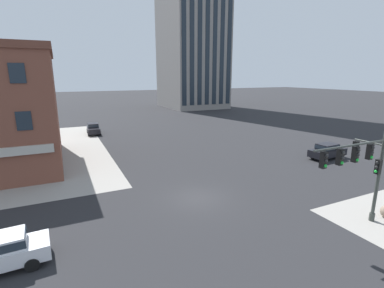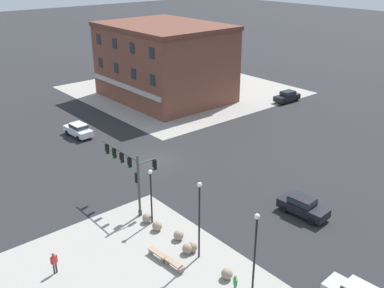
{
  "view_description": "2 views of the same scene",
  "coord_description": "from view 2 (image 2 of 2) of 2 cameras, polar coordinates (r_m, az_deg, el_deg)",
  "views": [
    {
      "loc": [
        -8.7,
        -17.37,
        8.89
      ],
      "look_at": [
        0.94,
        3.08,
        3.38
      ],
      "focal_mm": 26.21,
      "sensor_mm": 36.0,
      "label": 1
    },
    {
      "loc": [
        36.56,
        -25.63,
        20.7
      ],
      "look_at": [
        7.92,
        -1.39,
        4.86
      ],
      "focal_mm": 41.42,
      "sensor_mm": 36.0,
      "label": 2
    }
  ],
  "objects": [
    {
      "name": "pedestrian_at_curb",
      "position": [
        33.61,
        -17.32,
        -14.28
      ],
      "size": [
        0.23,
        0.55,
        1.69
      ],
      "color": "#333333",
      "rests_on": "ground"
    },
    {
      "name": "bollard_sphere_curb_b",
      "position": [
        36.99,
        -4.51,
        -10.47
      ],
      "size": [
        0.81,
        0.81,
        0.81
      ],
      "primitive_type": "sphere",
      "color": "gray",
      "rests_on": "ground"
    },
    {
      "name": "bollard_sphere_curb_f",
      "position": [
        32.17,
        4.52,
        -16.3
      ],
      "size": [
        0.81,
        0.81,
        0.81
      ],
      "primitive_type": "sphere",
      "color": "gray",
      "rests_on": "ground"
    },
    {
      "name": "bollard_sphere_curb_c",
      "position": [
        35.8,
        -1.74,
        -11.66
      ],
      "size": [
        0.81,
        0.81,
        0.81
      ],
      "primitive_type": "sphere",
      "color": "gray",
      "rests_on": "ground"
    },
    {
      "name": "storefront_block_near_corner",
      "position": [
        70.13,
        -3.55,
        10.54
      ],
      "size": [
        19.19,
        14.96,
        11.5
      ],
      "color": "brown",
      "rests_on": "ground"
    },
    {
      "name": "street_lamp_corner_near",
      "position": [
        36.6,
        -5.31,
        -5.88
      ],
      "size": [
        0.36,
        0.36,
        4.96
      ],
      "color": "black",
      "rests_on": "ground"
    },
    {
      "name": "street_lamp_mid_sidewalk",
      "position": [
        32.05,
        0.94,
        -8.81
      ],
      "size": [
        0.36,
        0.36,
        6.29
      ],
      "color": "black",
      "rests_on": "ground"
    },
    {
      "name": "bench_mid_block",
      "position": [
        33.03,
        -2.29,
        -15.22
      ],
      "size": [
        1.82,
        0.57,
        0.49
      ],
      "color": "#9E7F66",
      "rests_on": "ground"
    },
    {
      "name": "street_lamp_corner_far",
      "position": [
        28.89,
        8.13,
        -13.0
      ],
      "size": [
        0.36,
        0.36,
        6.31
      ],
      "color": "black",
      "rests_on": "ground"
    },
    {
      "name": "bench_near_signal",
      "position": [
        34.07,
        -4.44,
        -13.92
      ],
      "size": [
        1.83,
        0.62,
        0.49
      ],
      "color": "#9E7F66",
      "rests_on": "ground"
    },
    {
      "name": "traffic_signal_main",
      "position": [
        38.6,
        -7.96,
        -3.19
      ],
      "size": [
        5.89,
        2.09,
        5.71
      ],
      "color": "#383D38",
      "rests_on": "ground"
    },
    {
      "name": "bollard_sphere_curb_d",
      "position": [
        34.53,
        0.01,
        -13.1
      ],
      "size": [
        0.81,
        0.81,
        0.81
      ],
      "primitive_type": "sphere",
      "color": "gray",
      "rests_on": "ground"
    },
    {
      "name": "car_main_southbound_far",
      "position": [
        70.46,
        12.17,
        6.06
      ],
      "size": [
        2.03,
        4.47,
        1.68
      ],
      "color": "black",
      "rests_on": "ground"
    },
    {
      "name": "sidewalk_far_corner",
      "position": [
        75.56,
        -1.3,
        6.98
      ],
      "size": [
        32.0,
        32.0,
        0.02
      ],
      "primitive_type": "cube",
      "color": "gray",
      "rests_on": "ground"
    },
    {
      "name": "car_main_northbound_near",
      "position": [
        57.02,
        -14.43,
        1.84
      ],
      "size": [
        4.5,
        2.1,
        1.68
      ],
      "color": "silver",
      "rests_on": "ground"
    },
    {
      "name": "car_main_northbound_far",
      "position": [
        39.81,
        14.07,
        -7.67
      ],
      "size": [
        4.51,
        2.11,
        1.68
      ],
      "color": "black",
      "rests_on": "ground"
    },
    {
      "name": "ground_plane",
      "position": [
        49.21,
        -4.72,
        -2.07
      ],
      "size": [
        320.0,
        320.0,
        0.0
      ],
      "primitive_type": "plane",
      "color": "#262628"
    },
    {
      "name": "pedestrian_near_bench",
      "position": [
        30.7,
        5.58,
        -17.43
      ],
      "size": [
        0.48,
        0.35,
        1.57
      ],
      "color": "gray",
      "rests_on": "ground"
    },
    {
      "name": "bollard_sphere_curb_a",
      "position": [
        38.08,
        -5.8,
        -9.45
      ],
      "size": [
        0.81,
        0.81,
        0.81
      ],
      "primitive_type": "sphere",
      "color": "gray",
      "rests_on": "ground"
    },
    {
      "name": "bollard_sphere_curb_e",
      "position": [
        34.36,
        -0.58,
        -13.31
      ],
      "size": [
        0.81,
        0.81,
        0.81
      ],
      "primitive_type": "sphere",
      "color": "gray",
      "rests_on": "ground"
    }
  ]
}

